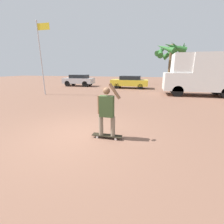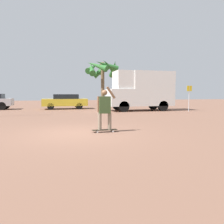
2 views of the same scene
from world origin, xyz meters
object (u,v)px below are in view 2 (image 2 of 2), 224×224
object	(u,v)px
parked_car_yellow	(65,101)
street_sign	(189,95)
palm_tree_near_van	(103,69)
skateboard	(105,130)
camper_van	(141,90)
person_skateboarder	(105,107)

from	to	relation	value
parked_car_yellow	street_sign	world-z (taller)	street_sign
palm_tree_near_van	street_sign	xyz separation A→B (m)	(4.84, -10.94, -3.14)
parked_car_yellow	palm_tree_near_van	world-z (taller)	palm_tree_near_van
skateboard	camper_van	xyz separation A→B (m)	(5.31, 9.49, 1.71)
person_skateboarder	parked_car_yellow	world-z (taller)	person_skateboarder
person_skateboarder	palm_tree_near_van	bearing A→B (deg)	78.25
person_skateboarder	parked_car_yellow	xyz separation A→B (m)	(-0.95, 13.18, -0.21)
skateboard	person_skateboarder	bearing A→B (deg)	180.00
palm_tree_near_van	street_sign	bearing A→B (deg)	-66.12
person_skateboarder	camper_van	xyz separation A→B (m)	(5.31, 9.49, 0.84)
camper_van	street_sign	xyz separation A→B (m)	(3.39, -1.87, -0.43)
person_skateboarder	street_sign	distance (m)	11.57
skateboard	person_skateboarder	size ratio (longest dim) A/B	0.58
parked_car_yellow	palm_tree_near_van	size ratio (longest dim) A/B	0.74
palm_tree_near_van	skateboard	bearing A→B (deg)	-101.74
parked_car_yellow	palm_tree_near_van	distance (m)	8.14
person_skateboarder	palm_tree_near_van	world-z (taller)	palm_tree_near_van
camper_van	palm_tree_near_van	xyz separation A→B (m)	(-1.45, 9.07, 2.71)
camper_van	street_sign	distance (m)	3.90
skateboard	parked_car_yellow	bearing A→B (deg)	94.14
skateboard	palm_tree_near_van	distance (m)	19.47
camper_van	street_sign	bearing A→B (deg)	-28.86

